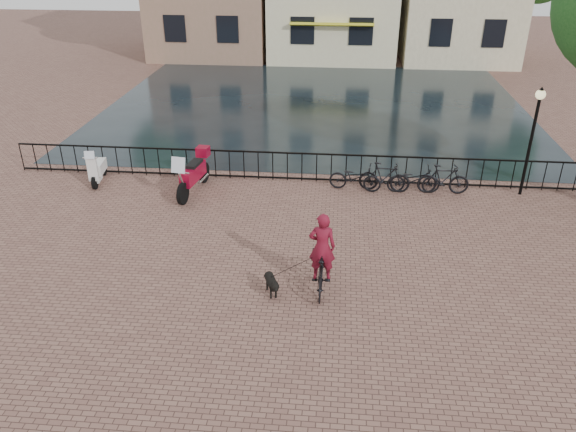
# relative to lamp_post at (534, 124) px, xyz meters

# --- Properties ---
(ground) EXTENTS (100.00, 100.00, 0.00)m
(ground) POSITION_rel_lamp_post_xyz_m (-7.20, -7.60, -2.38)
(ground) COLOR brown
(ground) RESTS_ON ground
(canal_water) EXTENTS (20.00, 20.00, 0.00)m
(canal_water) POSITION_rel_lamp_post_xyz_m (-7.20, 9.70, -2.38)
(canal_water) COLOR black
(canal_water) RESTS_ON ground
(railing) EXTENTS (20.00, 0.05, 1.02)m
(railing) POSITION_rel_lamp_post_xyz_m (-7.20, 0.40, -1.87)
(railing) COLOR black
(railing) RESTS_ON ground
(lamp_post) EXTENTS (0.30, 0.30, 3.45)m
(lamp_post) POSITION_rel_lamp_post_xyz_m (0.00, 0.00, 0.00)
(lamp_post) COLOR black
(lamp_post) RESTS_ON ground
(cyclist) EXTENTS (0.76, 1.76, 2.40)m
(cyclist) POSITION_rel_lamp_post_xyz_m (-6.27, -6.06, -1.47)
(cyclist) COLOR black
(cyclist) RESTS_ON ground
(dog) EXTENTS (0.54, 0.85, 0.55)m
(dog) POSITION_rel_lamp_post_xyz_m (-7.43, -6.34, -2.10)
(dog) COLOR black
(dog) RESTS_ON ground
(motorcycle) EXTENTS (0.89, 2.35, 1.64)m
(motorcycle) POSITION_rel_lamp_post_xyz_m (-10.65, -0.89, -1.56)
(motorcycle) COLOR maroon
(motorcycle) RESTS_ON ground
(scooter) EXTENTS (0.63, 1.54, 1.39)m
(scooter) POSITION_rel_lamp_post_xyz_m (-14.09, -0.34, -1.68)
(scooter) COLOR silver
(scooter) RESTS_ON ground
(parked_bike_0) EXTENTS (1.79, 0.86, 0.90)m
(parked_bike_0) POSITION_rel_lamp_post_xyz_m (-5.40, -0.20, -1.93)
(parked_bike_0) COLOR black
(parked_bike_0) RESTS_ON ground
(parked_bike_1) EXTENTS (1.71, 0.67, 1.00)m
(parked_bike_1) POSITION_rel_lamp_post_xyz_m (-4.45, -0.20, -1.88)
(parked_bike_1) COLOR black
(parked_bike_1) RESTS_ON ground
(parked_bike_2) EXTENTS (1.74, 0.66, 0.90)m
(parked_bike_2) POSITION_rel_lamp_post_xyz_m (-3.50, -0.20, -1.93)
(parked_bike_2) COLOR black
(parked_bike_2) RESTS_ON ground
(parked_bike_3) EXTENTS (1.67, 0.50, 1.00)m
(parked_bike_3) POSITION_rel_lamp_post_xyz_m (-2.55, -0.20, -1.88)
(parked_bike_3) COLOR black
(parked_bike_3) RESTS_ON ground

